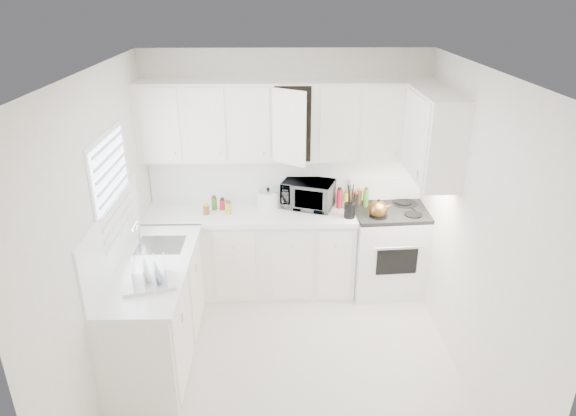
{
  "coord_description": "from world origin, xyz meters",
  "views": [
    {
      "loc": [
        -0.09,
        -3.69,
        3.15
      ],
      "look_at": [
        0.0,
        0.7,
        1.25
      ],
      "focal_mm": 31.88,
      "sensor_mm": 36.0,
      "label": 1
    }
  ],
  "objects_px": {
    "stove": "(389,239)",
    "microwave": "(308,191)",
    "rice_cooker": "(268,198)",
    "dish_rack": "(148,272)",
    "tea_kettle": "(378,208)",
    "utensil_crock": "(350,201)"
  },
  "relations": [
    {
      "from": "stove",
      "to": "microwave",
      "type": "xyz_separation_m",
      "value": [
        -0.89,
        0.14,
        0.51
      ]
    },
    {
      "from": "rice_cooker",
      "to": "dish_rack",
      "type": "relative_size",
      "value": 0.56
    },
    {
      "from": "dish_rack",
      "to": "microwave",
      "type": "bearing_deg",
      "value": 34.1
    },
    {
      "from": "tea_kettle",
      "to": "microwave",
      "type": "bearing_deg",
      "value": 162.39
    },
    {
      "from": "microwave",
      "to": "rice_cooker",
      "type": "bearing_deg",
      "value": -158.18
    },
    {
      "from": "microwave",
      "to": "rice_cooker",
      "type": "height_order",
      "value": "microwave"
    },
    {
      "from": "tea_kettle",
      "to": "rice_cooker",
      "type": "bearing_deg",
      "value": 171.56
    },
    {
      "from": "utensil_crock",
      "to": "dish_rack",
      "type": "relative_size",
      "value": 0.9
    },
    {
      "from": "microwave",
      "to": "utensil_crock",
      "type": "relative_size",
      "value": 1.42
    },
    {
      "from": "tea_kettle",
      "to": "stove",
      "type": "bearing_deg",
      "value": 47.21
    },
    {
      "from": "tea_kettle",
      "to": "dish_rack",
      "type": "distance_m",
      "value": 2.43
    },
    {
      "from": "stove",
      "to": "rice_cooker",
      "type": "bearing_deg",
      "value": 170.35
    },
    {
      "from": "stove",
      "to": "utensil_crock",
      "type": "xyz_separation_m",
      "value": [
        -0.47,
        -0.15,
        0.52
      ]
    },
    {
      "from": "tea_kettle",
      "to": "microwave",
      "type": "relative_size",
      "value": 0.46
    },
    {
      "from": "utensil_crock",
      "to": "microwave",
      "type": "bearing_deg",
      "value": 144.68
    },
    {
      "from": "tea_kettle",
      "to": "dish_rack",
      "type": "height_order",
      "value": "dish_rack"
    },
    {
      "from": "stove",
      "to": "tea_kettle",
      "type": "relative_size",
      "value": 5.1
    },
    {
      "from": "tea_kettle",
      "to": "microwave",
      "type": "distance_m",
      "value": 0.77
    },
    {
      "from": "stove",
      "to": "utensil_crock",
      "type": "height_order",
      "value": "utensil_crock"
    },
    {
      "from": "tea_kettle",
      "to": "microwave",
      "type": "xyz_separation_m",
      "value": [
        -0.71,
        0.3,
        0.08
      ]
    },
    {
      "from": "tea_kettle",
      "to": "utensil_crock",
      "type": "relative_size",
      "value": 0.65
    },
    {
      "from": "microwave",
      "to": "dish_rack",
      "type": "relative_size",
      "value": 1.28
    }
  ]
}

